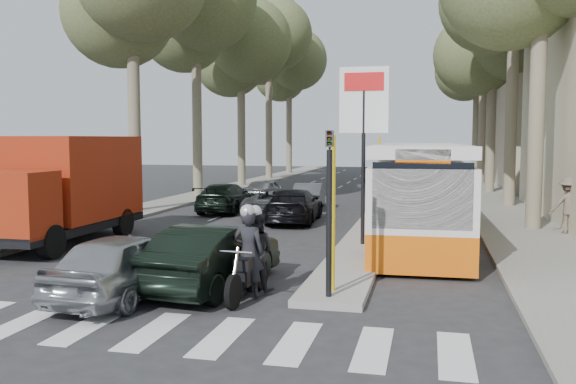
# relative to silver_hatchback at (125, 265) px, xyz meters

# --- Properties ---
(ground) EXTENTS (120.00, 120.00, 0.00)m
(ground) POSITION_rel_silver_hatchback_xyz_m (1.10, 2.00, -0.73)
(ground) COLOR #28282B
(ground) RESTS_ON ground
(sidewalk_right) EXTENTS (3.20, 70.00, 0.12)m
(sidewalk_right) POSITION_rel_silver_hatchback_xyz_m (9.70, 27.00, -0.67)
(sidewalk_right) COLOR gray
(sidewalk_right) RESTS_ON ground
(median_left) EXTENTS (2.40, 64.00, 0.12)m
(median_left) POSITION_rel_silver_hatchback_xyz_m (-6.90, 30.00, -0.67)
(median_left) COLOR gray
(median_left) RESTS_ON ground
(traffic_island) EXTENTS (1.50, 26.00, 0.16)m
(traffic_island) POSITION_rel_silver_hatchback_xyz_m (4.35, 13.00, -0.65)
(traffic_island) COLOR gray
(traffic_island) RESTS_ON ground
(billboard) EXTENTS (1.50, 12.10, 5.60)m
(billboard) POSITION_rel_silver_hatchback_xyz_m (4.35, 7.00, 2.98)
(billboard) COLOR yellow
(billboard) RESTS_ON ground
(traffic_light_island) EXTENTS (0.16, 0.41, 3.60)m
(traffic_light_island) POSITION_rel_silver_hatchback_xyz_m (4.35, 0.50, 1.76)
(traffic_light_island) COLOR black
(traffic_light_island) RESTS_ON ground
(tree_l_b) EXTENTS (7.40, 7.20, 14.88)m
(tree_l_b) POSITION_rel_silver_hatchback_xyz_m (-6.87, 22.11, 10.35)
(tree_l_b) COLOR #6B604C
(tree_l_b) RESTS_ON ground
(tree_l_c) EXTENTS (7.40, 7.20, 13.71)m
(tree_l_c) POSITION_rel_silver_hatchback_xyz_m (-6.67, 30.11, 9.31)
(tree_l_c) COLOR #6B604C
(tree_l_c) RESTS_ON ground
(tree_l_d) EXTENTS (7.40, 7.20, 15.66)m
(tree_l_d) POSITION_rel_silver_hatchback_xyz_m (-6.77, 38.11, 11.03)
(tree_l_d) COLOR #6B604C
(tree_l_d) RESTS_ON ground
(tree_l_e) EXTENTS (7.40, 7.20, 14.49)m
(tree_l_e) POSITION_rel_silver_hatchback_xyz_m (-6.87, 46.11, 10.00)
(tree_l_e) COLOR #6B604C
(tree_l_e) RESTS_ON ground
(tree_r_c) EXTENTS (7.40, 7.20, 13.32)m
(tree_r_c) POSITION_rel_silver_hatchback_xyz_m (10.13, 28.11, 8.97)
(tree_r_c) COLOR #6B604C
(tree_r_c) RESTS_ON ground
(tree_r_d) EXTENTS (7.40, 7.20, 14.88)m
(tree_r_d) POSITION_rel_silver_hatchback_xyz_m (10.23, 36.11, 10.35)
(tree_r_d) COLOR #6B604C
(tree_r_d) RESTS_ON ground
(tree_r_e) EXTENTS (7.40, 7.20, 14.10)m
(tree_r_e) POSITION_rel_silver_hatchback_xyz_m (10.33, 44.11, 9.66)
(tree_r_e) COLOR #6B604C
(tree_r_e) RESTS_ON ground
(silver_hatchback) EXTENTS (1.99, 4.37, 1.45)m
(silver_hatchback) POSITION_rel_silver_hatchback_xyz_m (0.00, 0.00, 0.00)
(silver_hatchback) COLOR #A0A3A8
(silver_hatchback) RESTS_ON ground
(dark_hatchback) EXTENTS (2.07, 4.63, 1.48)m
(dark_hatchback) POSITION_rel_silver_hatchback_xyz_m (1.57, 1.22, 0.01)
(dark_hatchback) COLOR black
(dark_hatchback) RESTS_ON ground
(queue_car_a) EXTENTS (2.37, 4.77, 1.30)m
(queue_car_a) POSITION_rel_silver_hatchback_xyz_m (0.00, 13.74, -0.08)
(queue_car_a) COLOR #484A4F
(queue_car_a) RESTS_ON ground
(queue_car_b) EXTENTS (2.18, 4.85, 1.38)m
(queue_car_b) POSITION_rel_silver_hatchback_xyz_m (0.96, 12.42, -0.04)
(queue_car_b) COLOR black
(queue_car_b) RESTS_ON ground
(queue_car_c) EXTENTS (1.72, 4.02, 1.35)m
(queue_car_c) POSITION_rel_silver_hatchback_xyz_m (-2.01, 18.79, -0.05)
(queue_car_c) COLOR #93949A
(queue_car_c) RESTS_ON ground
(queue_car_d) EXTENTS (1.71, 3.92, 1.25)m
(queue_car_d) POSITION_rel_silver_hatchback_xyz_m (0.60, 17.47, -0.10)
(queue_car_d) COLOR #55585D
(queue_car_d) RESTS_ON ground
(queue_car_e) EXTENTS (2.05, 4.72, 1.35)m
(queue_car_e) POSITION_rel_silver_hatchback_xyz_m (-2.90, 15.10, -0.05)
(queue_car_e) COLOR black
(queue_car_e) RESTS_ON ground
(red_truck) EXTENTS (2.53, 6.57, 3.50)m
(red_truck) POSITION_rel_silver_hatchback_xyz_m (-5.20, 5.79, 1.12)
(red_truck) COLOR black
(red_truck) RESTS_ON ground
(city_bus) EXTENTS (3.09, 12.50, 3.27)m
(city_bus) POSITION_rel_silver_hatchback_xyz_m (5.99, 9.27, 1.00)
(city_bus) COLOR orange
(city_bus) RESTS_ON ground
(motorcycle) EXTENTS (0.89, 2.40, 2.04)m
(motorcycle) POSITION_rel_silver_hatchback_xyz_m (2.62, 0.76, 0.20)
(motorcycle) COLOR black
(motorcycle) RESTS_ON ground
(pedestrian_far) EXTENTS (1.35, 0.75, 1.98)m
(pedestrian_far) POSITION_rel_silver_hatchback_xyz_m (11.10, 11.02, 0.38)
(pedestrian_far) COLOR #68594E
(pedestrian_far) RESTS_ON sidewalk_right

